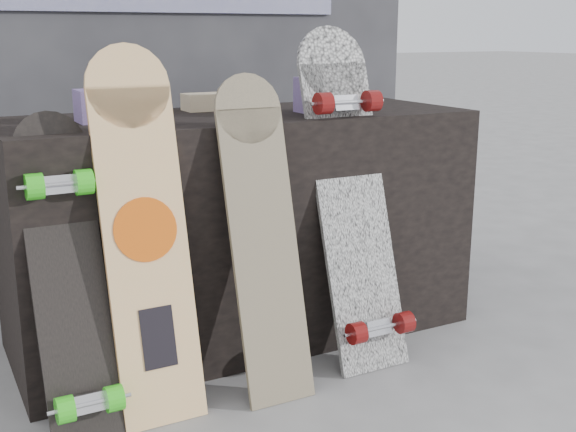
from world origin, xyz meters
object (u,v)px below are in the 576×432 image
vendor_table (242,227)px  longboard_geisha (144,224)px  longboard_celtic (262,228)px  longboard_cascadia (352,191)px  skateboard_dark (69,272)px

vendor_table → longboard_geisha: 0.60m
longboard_celtic → longboard_cascadia: 0.38m
vendor_table → longboard_celtic: bearing=-105.9°
longboard_celtic → longboard_geisha: bearing=172.7°
longboard_geisha → longboard_celtic: size_ratio=1.09×
skateboard_dark → longboard_geisha: bearing=-1.0°
longboard_celtic → longboard_cascadia: longboard_cascadia is taller
vendor_table → longboard_celtic: size_ratio=1.67×
vendor_table → skateboard_dark: 0.76m
longboard_cascadia → skateboard_dark: (-0.93, -0.03, -0.12)m
vendor_table → longboard_cascadia: 0.44m
longboard_celtic → skateboard_dark: size_ratio=1.11×
longboard_geisha → longboard_celtic: longboard_geisha is taller
longboard_geisha → longboard_celtic: 0.35m
vendor_table → longboard_geisha: (-0.46, -0.35, 0.15)m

